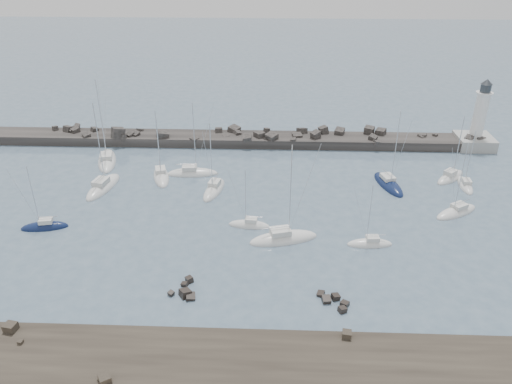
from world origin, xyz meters
TOP-DOWN VIEW (x-y plane):
  - ground at (0.00, 0.00)m, footprint 400.00×400.00m
  - rock_shelf at (-0.16, -22.00)m, footprint 140.00×12.00m
  - rock_cluster_near at (-3.56, -9.94)m, footprint 3.56×4.48m
  - rock_cluster_far at (13.97, -10.75)m, footprint 3.87×4.06m
  - breakwater at (-7.42, 38.00)m, footprint 115.00×7.58m
  - lighthouse at (47.00, 38.00)m, footprint 7.00×7.00m
  - sailboat_1 at (-24.89, 27.80)m, footprint 5.98×11.22m
  - sailboat_2 at (-26.95, 4.15)m, footprint 7.06×3.33m
  - sailboat_3 at (-22.30, 17.14)m, footprint 5.02×10.54m
  - sailboat_4 at (-7.92, 23.10)m, footprint 9.32×3.51m
  - sailboat_5 at (3.23, 5.86)m, footprint 6.37×2.56m
  - sailboat_6 at (-3.28, 16.82)m, footprint 4.30×8.70m
  - sailboat_7 at (8.26, 2.32)m, footprint 10.38×5.58m
  - sailboat_8 at (26.48, 20.10)m, footprint 5.28×9.84m
  - sailboat_9 at (20.33, 1.54)m, footprint 6.47×2.34m
  - sailboat_10 at (39.61, 20.22)m, footprint 2.60×6.84m
  - sailboat_11 at (35.22, 10.93)m, footprint 8.30×6.46m
  - sailboat_12 at (37.99, 23.13)m, footprint 7.25×7.05m
  - sailboat_13 at (-13.24, 21.54)m, footprint 4.97×9.03m

SIDE VIEW (x-z plane):
  - ground at x=0.00m, z-range 0.00..0.00m
  - rock_shelf at x=-0.16m, z-range -0.91..0.93m
  - rock_cluster_far at x=13.97m, z-range -0.48..0.74m
  - sailboat_9 at x=20.33m, z-range -4.98..5.24m
  - sailboat_11 at x=35.22m, z-range -6.33..6.59m
  - sailboat_10 at x=39.61m, z-range -5.23..5.50m
  - sailboat_5 at x=3.23m, z-range -4.87..5.14m
  - sailboat_8 at x=26.48m, z-range -7.25..7.52m
  - sailboat_4 at x=-7.92m, z-range -7.06..7.34m
  - sailboat_2 at x=-26.95m, z-range -5.33..5.62m
  - sailboat_13 at x=-13.24m, z-range -6.70..6.99m
  - sailboat_1 at x=-24.89m, z-range -8.27..8.56m
  - sailboat_3 at x=-22.30m, z-range -7.84..8.14m
  - sailboat_6 at x=-3.28m, z-range -6.51..6.82m
  - sailboat_7 at x=8.26m, z-range -7.70..8.00m
  - sailboat_12 at x=37.99m, z-range -6.08..6.39m
  - rock_cluster_near at x=-3.56m, z-range -0.64..0.96m
  - breakwater at x=-7.42m, z-range -2.42..3.04m
  - lighthouse at x=47.00m, z-range -4.21..10.39m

